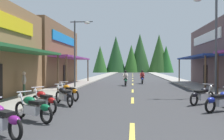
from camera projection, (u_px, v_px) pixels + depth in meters
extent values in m
cube|color=#38383A|center=(133.00, 82.00, 31.07)|extent=(9.63, 92.79, 0.10)
cube|color=gray|center=(88.00, 80.00, 31.61)|extent=(2.48, 92.79, 0.12)
cube|color=#9E9991|center=(179.00, 81.00, 30.52)|extent=(2.48, 92.79, 0.12)
cube|color=#E0C64C|center=(132.00, 133.00, 6.78)|extent=(0.16, 2.40, 0.01)
cube|color=#E0C64C|center=(133.00, 100.00, 13.39)|extent=(0.16, 2.40, 0.01)
cube|color=#E0C64C|center=(133.00, 91.00, 18.56)|extent=(0.16, 2.40, 0.01)
cube|color=#E0C64C|center=(133.00, 84.00, 25.49)|extent=(0.16, 2.40, 0.01)
cube|color=#E0C64C|center=(133.00, 81.00, 31.95)|extent=(0.16, 2.40, 0.01)
cube|color=#E0C64C|center=(133.00, 78.00, 38.01)|extent=(0.16, 2.40, 0.01)
cube|color=#E0C64C|center=(133.00, 77.00, 44.76)|extent=(0.16, 2.40, 0.01)
cube|color=#E0C64C|center=(133.00, 75.00, 50.88)|extent=(0.16, 2.40, 0.01)
cube|color=#E0C64C|center=(133.00, 75.00, 57.11)|extent=(0.16, 2.40, 0.01)
cube|color=#E0C64C|center=(133.00, 74.00, 62.71)|extent=(0.16, 2.40, 0.01)
cube|color=#E0C64C|center=(133.00, 73.00, 67.70)|extent=(0.16, 2.40, 0.01)
cube|color=#236033|center=(11.00, 49.00, 12.33)|extent=(1.80, 11.47, 0.16)
cylinder|color=brown|center=(58.00, 74.00, 17.80)|extent=(0.14, 0.14, 2.82)
cube|color=brown|center=(27.00, 56.00, 25.33)|extent=(8.27, 11.20, 6.26)
cube|color=#8C338C|center=(73.00, 58.00, 24.89)|extent=(1.80, 10.08, 0.16)
cylinder|color=brown|center=(66.00, 73.00, 20.03)|extent=(0.14, 0.14, 2.82)
cylinder|color=brown|center=(88.00, 71.00, 29.67)|extent=(0.14, 0.14, 2.82)
cube|color=#197FCC|center=(65.00, 39.00, 24.93)|extent=(0.10, 7.84, 0.90)
cube|color=black|center=(65.00, 75.00, 24.99)|extent=(0.08, 1.10, 2.10)
cylinder|color=brown|center=(217.00, 75.00, 15.67)|extent=(0.14, 0.14, 2.82)
cube|color=navy|center=(197.00, 57.00, 23.38)|extent=(1.80, 10.76, 0.16)
cylinder|color=brown|center=(205.00, 73.00, 18.31)|extent=(0.14, 0.14, 2.82)
cylinder|color=brown|center=(179.00, 71.00, 28.62)|extent=(0.14, 0.14, 2.82)
cube|color=white|center=(205.00, 38.00, 23.28)|extent=(0.10, 8.37, 0.90)
cube|color=black|center=(205.00, 76.00, 23.33)|extent=(0.08, 1.10, 2.10)
cylinder|color=#474C51|center=(75.00, 54.00, 21.02)|extent=(0.14, 0.14, 6.08)
cylinder|color=#474C51|center=(82.00, 22.00, 20.92)|extent=(2.05, 0.10, 0.10)
ellipsoid|color=silver|center=(87.00, 23.00, 20.88)|extent=(0.50, 0.30, 0.24)
cylinder|color=#474C51|center=(216.00, 47.00, 14.58)|extent=(0.14, 0.14, 6.36)
ellipsoid|color=silver|center=(198.00, 0.00, 14.64)|extent=(0.50, 0.30, 0.24)
torus|color=black|center=(210.00, 106.00, 9.67)|extent=(0.58, 0.44, 0.64)
cube|color=silver|center=(222.00, 102.00, 10.04)|extent=(0.74, 0.63, 0.32)
cube|color=black|center=(218.00, 96.00, 9.91)|extent=(0.65, 0.57, 0.12)
ellipsoid|color=navy|center=(211.00, 100.00, 9.69)|extent=(0.50, 0.45, 0.24)
torus|color=black|center=(210.00, 97.00, 12.38)|extent=(0.54, 0.51, 0.64)
torus|color=black|center=(194.00, 100.00, 11.47)|extent=(0.54, 0.51, 0.64)
cube|color=silver|center=(202.00, 97.00, 11.92)|extent=(0.71, 0.68, 0.32)
ellipsoid|color=black|center=(205.00, 90.00, 12.04)|extent=(0.63, 0.61, 0.28)
cube|color=black|center=(200.00, 92.00, 11.77)|extent=(0.63, 0.61, 0.12)
ellipsoid|color=black|center=(195.00, 95.00, 11.50)|extent=(0.49, 0.47, 0.24)
cylinder|color=silver|center=(209.00, 91.00, 12.30)|extent=(0.31, 0.30, 0.71)
cylinder|color=silver|center=(208.00, 84.00, 12.22)|extent=(0.43, 0.47, 0.04)
sphere|color=white|center=(211.00, 87.00, 12.39)|extent=(0.16, 0.16, 0.16)
torus|color=black|center=(15.00, 129.00, 6.03)|extent=(0.60, 0.42, 0.64)
cube|color=silver|center=(1.00, 122.00, 6.48)|extent=(0.74, 0.61, 0.32)
cube|color=black|center=(5.00, 113.00, 6.33)|extent=(0.66, 0.56, 0.12)
ellipsoid|color=#721972|center=(14.00, 120.00, 6.06)|extent=(0.50, 0.44, 0.24)
torus|color=black|center=(20.00, 110.00, 8.75)|extent=(0.60, 0.41, 0.64)
torus|color=black|center=(46.00, 115.00, 7.88)|extent=(0.60, 0.41, 0.64)
cube|color=silver|center=(33.00, 110.00, 8.31)|extent=(0.74, 0.60, 0.32)
ellipsoid|color=#0C5933|center=(29.00, 100.00, 8.43)|extent=(0.64, 0.56, 0.28)
cube|color=black|center=(37.00, 103.00, 8.16)|extent=(0.66, 0.55, 0.12)
ellipsoid|color=#0C5933|center=(45.00, 108.00, 7.90)|extent=(0.50, 0.43, 0.24)
cylinder|color=silver|center=(22.00, 101.00, 8.67)|extent=(0.35, 0.24, 0.71)
cylinder|color=silver|center=(24.00, 92.00, 8.60)|extent=(0.34, 0.54, 0.04)
sphere|color=white|center=(20.00, 96.00, 8.76)|extent=(0.16, 0.16, 0.16)
torus|color=black|center=(35.00, 102.00, 10.61)|extent=(0.55, 0.49, 0.64)
torus|color=black|center=(52.00, 106.00, 9.53)|extent=(0.55, 0.49, 0.64)
cube|color=silver|center=(43.00, 102.00, 10.07)|extent=(0.71, 0.67, 0.32)
ellipsoid|color=#A51414|center=(41.00, 94.00, 10.21)|extent=(0.63, 0.61, 0.28)
cube|color=black|center=(46.00, 96.00, 9.88)|extent=(0.64, 0.60, 0.12)
ellipsoid|color=#A51414|center=(52.00, 100.00, 9.56)|extent=(0.49, 0.47, 0.24)
cylinder|color=silver|center=(37.00, 95.00, 10.51)|extent=(0.32, 0.29, 0.71)
cylinder|color=silver|center=(38.00, 87.00, 10.42)|extent=(0.42, 0.48, 0.04)
sphere|color=white|center=(35.00, 91.00, 10.62)|extent=(0.16, 0.16, 0.16)
torus|color=black|center=(58.00, 97.00, 12.50)|extent=(0.48, 0.56, 0.64)
torus|color=black|center=(70.00, 100.00, 11.26)|extent=(0.48, 0.56, 0.64)
cube|color=silver|center=(64.00, 97.00, 11.88)|extent=(0.66, 0.72, 0.32)
ellipsoid|color=black|center=(62.00, 90.00, 12.04)|extent=(0.60, 0.64, 0.28)
cube|color=black|center=(66.00, 92.00, 11.67)|extent=(0.60, 0.64, 0.12)
ellipsoid|color=black|center=(69.00, 95.00, 11.30)|extent=(0.47, 0.49, 0.24)
cylinder|color=silver|center=(59.00, 91.00, 12.39)|extent=(0.28, 0.32, 0.71)
cylinder|color=silver|center=(60.00, 84.00, 12.28)|extent=(0.49, 0.41, 0.04)
sphere|color=white|center=(58.00, 87.00, 12.51)|extent=(0.16, 0.16, 0.16)
torus|color=black|center=(62.00, 93.00, 14.18)|extent=(0.54, 0.51, 0.64)
torus|color=black|center=(75.00, 95.00, 13.07)|extent=(0.54, 0.51, 0.64)
cube|color=silver|center=(68.00, 93.00, 13.63)|extent=(0.70, 0.68, 0.32)
ellipsoid|color=#BF660C|center=(66.00, 87.00, 13.77)|extent=(0.63, 0.61, 0.28)
cube|color=black|center=(71.00, 88.00, 13.44)|extent=(0.63, 0.61, 0.12)
ellipsoid|color=#BF660C|center=(75.00, 91.00, 13.10)|extent=(0.49, 0.47, 0.24)
cylinder|color=silver|center=(63.00, 88.00, 14.08)|extent=(0.31, 0.30, 0.71)
cylinder|color=silver|center=(64.00, 82.00, 13.99)|extent=(0.44, 0.47, 0.04)
sphere|color=white|center=(61.00, 85.00, 14.20)|extent=(0.16, 0.16, 0.16)
torus|color=black|center=(125.00, 82.00, 24.43)|extent=(0.15, 0.65, 0.64)
torus|color=black|center=(126.00, 83.00, 22.93)|extent=(0.15, 0.65, 0.64)
cube|color=silver|center=(125.00, 82.00, 23.68)|extent=(0.33, 0.72, 0.32)
ellipsoid|color=#0C5933|center=(125.00, 79.00, 23.87)|extent=(0.36, 0.58, 0.28)
cube|color=black|center=(126.00, 79.00, 23.43)|extent=(0.33, 0.62, 0.12)
ellipsoid|color=#0C5933|center=(126.00, 81.00, 22.98)|extent=(0.27, 0.46, 0.24)
cylinder|color=silver|center=(125.00, 79.00, 24.30)|extent=(0.09, 0.37, 0.71)
cylinder|color=silver|center=(125.00, 75.00, 24.17)|extent=(0.60, 0.09, 0.04)
sphere|color=white|center=(125.00, 77.00, 24.45)|extent=(0.16, 0.16, 0.16)
ellipsoid|color=#B2A599|center=(125.00, 75.00, 23.52)|extent=(0.41, 0.41, 0.64)
sphere|color=black|center=(125.00, 71.00, 23.56)|extent=(0.24, 0.24, 0.24)
cylinder|color=#B2A599|center=(124.00, 79.00, 23.70)|extent=(0.17, 0.43, 0.24)
cylinder|color=#B2A599|center=(123.00, 75.00, 23.82)|extent=(0.14, 0.51, 0.40)
cylinder|color=#B2A599|center=(127.00, 79.00, 23.69)|extent=(0.17, 0.43, 0.24)
cylinder|color=#B2A599|center=(127.00, 75.00, 23.82)|extent=(0.14, 0.51, 0.40)
torus|color=black|center=(142.00, 80.00, 27.27)|extent=(0.10, 0.64, 0.64)
torus|color=black|center=(143.00, 81.00, 25.77)|extent=(0.10, 0.64, 0.64)
cube|color=silver|center=(142.00, 80.00, 26.52)|extent=(0.28, 0.70, 0.32)
ellipsoid|color=navy|center=(142.00, 77.00, 26.71)|extent=(0.32, 0.56, 0.28)
cube|color=black|center=(142.00, 78.00, 26.26)|extent=(0.28, 0.60, 0.12)
ellipsoid|color=navy|center=(142.00, 79.00, 25.82)|extent=(0.24, 0.44, 0.24)
cylinder|color=silver|center=(142.00, 78.00, 27.13)|extent=(0.06, 0.37, 0.71)
cylinder|color=silver|center=(142.00, 75.00, 27.01)|extent=(0.60, 0.04, 0.04)
sphere|color=white|center=(142.00, 76.00, 27.29)|extent=(0.16, 0.16, 0.16)
ellipsoid|color=maroon|center=(142.00, 74.00, 26.36)|extent=(0.38, 0.38, 0.64)
sphere|color=black|center=(142.00, 71.00, 26.40)|extent=(0.24, 0.24, 0.24)
cylinder|color=maroon|center=(141.00, 78.00, 26.55)|extent=(0.14, 0.42, 0.24)
cylinder|color=maroon|center=(140.00, 74.00, 26.68)|extent=(0.10, 0.51, 0.40)
cylinder|color=maroon|center=(144.00, 78.00, 26.52)|extent=(0.14, 0.42, 0.24)
cylinder|color=maroon|center=(144.00, 74.00, 26.64)|extent=(0.10, 0.51, 0.40)
cylinder|color=#3F593F|center=(24.00, 91.00, 14.55)|extent=(0.14, 0.14, 0.82)
cylinder|color=#3F593F|center=(24.00, 91.00, 14.71)|extent=(0.14, 0.14, 0.82)
ellipsoid|color=#B2A599|center=(24.00, 80.00, 14.62)|extent=(0.41, 0.44, 0.58)
cylinder|color=#B2A599|center=(25.00, 80.00, 14.41)|extent=(0.09, 0.09, 0.55)
cylinder|color=#B2A599|center=(24.00, 79.00, 14.83)|extent=(0.09, 0.09, 0.55)
sphere|color=beige|center=(24.00, 73.00, 14.61)|extent=(0.22, 0.22, 0.22)
cone|color=#2F5923|center=(159.00, 53.00, 77.37)|extent=(7.12, 7.12, 12.72)
cone|color=#2F6423|center=(131.00, 58.00, 79.11)|extent=(5.29, 5.29, 9.44)
cone|color=#264F23|center=(140.00, 53.00, 80.84)|extent=(7.50, 7.50, 13.39)
cone|color=#214D23|center=(116.00, 54.00, 79.53)|extent=(6.95, 6.95, 12.40)
cone|color=#246423|center=(166.00, 59.00, 76.19)|extent=(4.94, 4.94, 8.83)
cone|color=#2B5D23|center=(100.00, 59.00, 77.45)|extent=(4.98, 4.98, 8.89)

